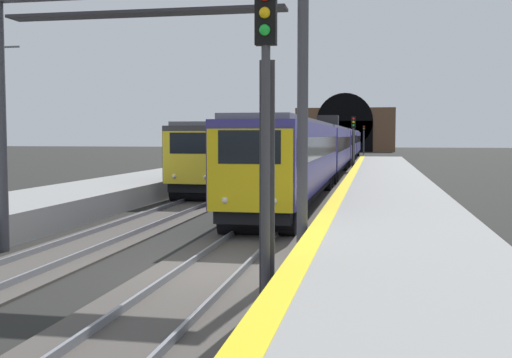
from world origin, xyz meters
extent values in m
plane|color=black|center=(0.00, 0.00, 0.00)|extent=(320.00, 320.00, 0.00)
cube|color=gray|center=(0.00, -4.33, 0.47)|extent=(112.00, 4.43, 0.95)
cube|color=yellow|center=(0.00, -2.37, 0.95)|extent=(112.00, 0.50, 0.01)
cube|color=#4C4742|center=(0.00, 0.00, 0.03)|extent=(160.00, 3.17, 0.06)
cube|color=gray|center=(0.00, 0.72, 0.14)|extent=(160.00, 0.07, 0.15)
cube|color=gray|center=(0.00, -0.72, 0.14)|extent=(160.00, 0.07, 0.15)
cube|color=#4C4742|center=(0.00, 4.58, 0.03)|extent=(160.00, 2.71, 0.06)
cube|color=gray|center=(0.00, 5.29, 0.14)|extent=(160.00, 0.07, 0.15)
cube|color=gray|center=(0.00, 3.86, 0.14)|extent=(160.00, 0.07, 0.15)
cube|color=navy|center=(14.78, 0.00, 2.34)|extent=(20.97, 2.78, 2.81)
cube|color=black|center=(14.78, 0.00, 2.75)|extent=(20.13, 2.81, 0.89)
cube|color=slate|center=(14.78, 0.00, 3.85)|extent=(20.34, 2.37, 0.20)
cube|color=black|center=(14.78, 0.00, 0.76)|extent=(20.55, 2.45, 0.49)
cylinder|color=black|center=(5.56, -0.02, 0.44)|extent=(0.89, 2.52, 0.89)
cylinder|color=black|center=(7.36, -0.02, 0.44)|extent=(0.89, 2.52, 0.89)
cylinder|color=black|center=(22.20, 0.02, 0.44)|extent=(0.89, 2.52, 0.89)
cylinder|color=black|center=(24.00, 0.02, 0.44)|extent=(0.89, 2.52, 0.89)
cube|color=yellow|center=(4.26, -0.02, 2.20)|extent=(0.13, 2.63, 2.52)
cube|color=black|center=(4.21, -0.02, 2.91)|extent=(0.04, 1.92, 1.01)
sphere|color=#F2EACC|center=(4.20, -0.78, 1.29)|extent=(0.20, 0.20, 0.20)
sphere|color=#F2EACC|center=(4.20, 0.73, 1.29)|extent=(0.20, 0.20, 0.20)
cube|color=navy|center=(36.24, 0.00, 2.34)|extent=(20.97, 2.78, 2.81)
cube|color=black|center=(36.24, 0.00, 2.65)|extent=(20.13, 2.81, 0.98)
cube|color=slate|center=(36.24, 0.00, 3.85)|extent=(20.34, 2.37, 0.20)
cube|color=black|center=(36.24, 0.00, 0.76)|extent=(20.55, 2.45, 0.49)
cylinder|color=black|center=(27.05, -0.02, 0.44)|extent=(0.89, 2.52, 0.89)
cylinder|color=black|center=(28.85, -0.02, 0.44)|extent=(0.89, 2.52, 0.89)
cylinder|color=black|center=(43.63, 0.02, 0.44)|extent=(0.89, 2.52, 0.89)
cylinder|color=black|center=(45.43, 0.02, 0.44)|extent=(0.89, 2.52, 0.89)
cube|color=navy|center=(57.70, 0.00, 2.34)|extent=(20.97, 2.78, 2.81)
cube|color=black|center=(57.70, 0.00, 2.78)|extent=(20.13, 2.81, 0.96)
cube|color=slate|center=(57.70, 0.00, 3.85)|extent=(20.34, 2.37, 0.20)
cube|color=black|center=(57.70, 0.00, 0.76)|extent=(20.55, 2.45, 0.49)
cylinder|color=black|center=(48.64, -0.02, 0.44)|extent=(0.89, 2.52, 0.89)
cylinder|color=black|center=(50.44, -0.02, 0.44)|extent=(0.89, 2.52, 0.89)
cylinder|color=black|center=(64.95, 0.02, 0.44)|extent=(0.89, 2.52, 0.89)
cylinder|color=black|center=(66.75, 0.02, 0.44)|extent=(0.89, 2.52, 0.89)
cube|color=navy|center=(79.15, 0.00, 2.34)|extent=(20.97, 2.78, 2.81)
cube|color=black|center=(79.15, 0.00, 2.75)|extent=(20.13, 2.81, 0.89)
cube|color=slate|center=(79.15, 0.00, 3.85)|extent=(20.34, 2.37, 0.20)
cube|color=black|center=(79.15, 0.00, 0.76)|extent=(20.55, 2.45, 0.49)
cylinder|color=black|center=(70.02, -0.02, 0.44)|extent=(0.89, 2.52, 0.89)
cylinder|color=black|center=(71.82, -0.02, 0.44)|extent=(0.89, 2.52, 0.89)
cylinder|color=black|center=(86.49, 0.02, 0.44)|extent=(0.89, 2.52, 0.89)
cylinder|color=black|center=(88.29, 0.02, 0.44)|extent=(0.89, 2.52, 0.89)
cube|color=black|center=(36.24, 0.00, 4.40)|extent=(1.30, 1.65, 0.90)
cube|color=#333338|center=(24.63, 4.58, 2.34)|extent=(20.87, 3.27, 2.75)
cube|color=black|center=(24.63, 4.58, 2.67)|extent=(20.04, 3.28, 0.98)
cube|color=slate|center=(24.63, 4.58, 3.82)|extent=(20.24, 2.84, 0.20)
cube|color=black|center=(24.63, 4.58, 0.78)|extent=(20.45, 2.93, 0.51)
cylinder|color=black|center=(15.16, 4.80, 0.46)|extent=(0.98, 2.57, 0.92)
cylinder|color=black|center=(16.96, 4.76, 0.46)|extent=(0.98, 2.57, 0.92)
cylinder|color=black|center=(32.29, 4.39, 0.46)|extent=(0.98, 2.57, 0.92)
cylinder|color=black|center=(34.09, 4.35, 0.46)|extent=(0.98, 2.57, 0.92)
cube|color=yellow|center=(14.18, 4.83, 2.21)|extent=(0.18, 2.66, 2.49)
cube|color=black|center=(14.13, 4.83, 2.89)|extent=(0.09, 1.94, 0.99)
sphere|color=#F2EACC|center=(14.11, 4.07, 1.32)|extent=(0.20, 0.20, 0.20)
sphere|color=#F2EACC|center=(14.14, 5.59, 1.32)|extent=(0.20, 0.20, 0.20)
cube|color=#333338|center=(45.94, 4.58, 2.34)|extent=(20.87, 3.27, 2.75)
cube|color=black|center=(45.94, 4.58, 2.60)|extent=(20.04, 3.28, 0.84)
cube|color=slate|center=(45.94, 4.58, 3.82)|extent=(20.24, 2.84, 0.20)
cube|color=black|center=(45.94, 4.58, 0.78)|extent=(20.45, 2.93, 0.51)
cylinder|color=black|center=(36.71, 4.80, 0.46)|extent=(0.98, 2.57, 0.92)
cylinder|color=black|center=(38.51, 4.76, 0.46)|extent=(0.98, 2.57, 0.92)
cylinder|color=black|center=(53.36, 4.40, 0.46)|extent=(0.98, 2.57, 0.92)
cylinder|color=black|center=(55.16, 4.35, 0.46)|extent=(0.98, 2.57, 0.92)
cube|color=#333338|center=(67.25, 4.58, 2.34)|extent=(20.87, 3.27, 2.75)
cube|color=black|center=(67.25, 4.58, 2.81)|extent=(20.04, 3.28, 0.83)
cube|color=slate|center=(67.25, 4.58, 3.82)|extent=(20.24, 2.84, 0.20)
cube|color=black|center=(67.25, 4.58, 0.78)|extent=(20.45, 2.93, 0.51)
cylinder|color=black|center=(57.78, 4.81, 0.46)|extent=(0.98, 2.57, 0.92)
cylinder|color=black|center=(59.58, 4.76, 0.46)|extent=(0.98, 2.57, 0.92)
cylinder|color=black|center=(74.92, 4.39, 0.46)|extent=(0.98, 2.57, 0.92)
cylinder|color=black|center=(76.72, 4.35, 0.46)|extent=(0.98, 2.57, 0.92)
cube|color=black|center=(45.94, 4.58, 4.37)|extent=(1.34, 1.69, 0.90)
cylinder|color=#38383D|center=(-3.08, -1.79, 2.43)|extent=(0.16, 0.16, 4.86)
cube|color=black|center=(-3.08, -1.79, 5.39)|extent=(0.20, 0.38, 1.05)
cube|color=#38383D|center=(-2.94, -1.79, 2.43)|extent=(0.04, 0.28, 4.38)
sphere|color=yellow|center=(-3.21, -1.79, 5.41)|extent=(0.20, 0.20, 0.20)
sphere|color=green|center=(-3.21, -1.79, 5.11)|extent=(0.20, 0.20, 0.20)
cylinder|color=#4C4C54|center=(42.74, -1.79, 1.95)|extent=(0.16, 0.16, 3.90)
cube|color=black|center=(42.74, -1.79, 4.42)|extent=(0.20, 0.38, 1.05)
cube|color=#4C4C54|center=(42.88, -1.79, 1.95)|extent=(0.04, 0.28, 3.51)
sphere|color=red|center=(42.61, -1.79, 4.75)|extent=(0.20, 0.20, 0.20)
sphere|color=yellow|center=(42.61, -1.79, 4.45)|extent=(0.20, 0.20, 0.20)
sphere|color=green|center=(42.61, -1.79, 4.15)|extent=(0.20, 0.20, 0.20)
cylinder|color=#38383D|center=(93.99, -1.79, 2.08)|extent=(0.16, 0.16, 4.16)
cube|color=black|center=(93.99, -1.79, 4.54)|extent=(0.20, 0.38, 0.75)
cube|color=#38383D|center=(94.13, -1.79, 2.08)|extent=(0.04, 0.28, 3.75)
sphere|color=red|center=(93.86, -1.79, 4.71)|extent=(0.20, 0.20, 0.20)
sphere|color=yellow|center=(93.86, -1.79, 4.41)|extent=(0.20, 0.20, 0.20)
cylinder|color=#3F3F47|center=(1.62, 6.49, 3.45)|extent=(0.28, 0.28, 6.90)
cylinder|color=#3F3F47|center=(1.62, -1.92, 3.45)|extent=(0.28, 0.28, 6.90)
cube|color=#2D2D33|center=(1.62, 2.29, 6.45)|extent=(0.70, 7.57, 0.08)
cube|color=brown|center=(112.87, 2.29, 4.37)|extent=(2.63, 19.68, 8.74)
cube|color=black|center=(111.50, 2.29, 3.06)|extent=(0.12, 11.02, 6.12)
cylinder|color=black|center=(111.50, 2.29, 6.12)|extent=(0.12, 11.02, 11.02)
camera|label=1|loc=(-14.31, -3.74, 3.25)|focal=44.24mm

